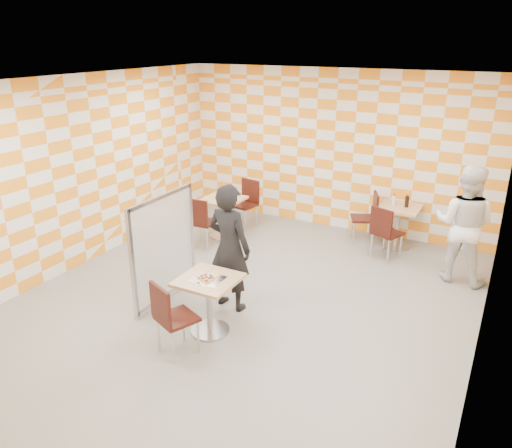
{
  "coord_description": "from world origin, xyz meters",
  "views": [
    {
      "loc": [
        3.07,
        -5.34,
        3.53
      ],
      "look_at": [
        0.1,
        0.2,
        1.15
      ],
      "focal_mm": 35.0,
      "sensor_mm": 36.0,
      "label": 1
    }
  ],
  "objects_px": {
    "chair_second_front": "(384,229)",
    "chair_second_side": "(369,214)",
    "man_dark": "(229,248)",
    "chair_empty_near": "(200,219)",
    "soda_bottle": "(407,201)",
    "sport_bottle": "(394,200)",
    "chair_empty_far": "(247,199)",
    "chair_main_front": "(170,314)",
    "partition": "(164,247)",
    "main_table": "(209,296)",
    "man_white": "(464,224)",
    "empty_table": "(223,211)",
    "second_table": "(398,220)"
  },
  "relations": [
    {
      "from": "chair_second_front",
      "to": "sport_bottle",
      "type": "bearing_deg",
      "value": 93.95
    },
    {
      "from": "chair_empty_near",
      "to": "man_white",
      "type": "height_order",
      "value": "man_white"
    },
    {
      "from": "chair_second_front",
      "to": "chair_second_side",
      "type": "xyz_separation_m",
      "value": [
        -0.44,
        0.62,
        0.0
      ]
    },
    {
      "from": "chair_main_front",
      "to": "chair_empty_near",
      "type": "xyz_separation_m",
      "value": [
        -1.48,
        2.8,
        0.0
      ]
    },
    {
      "from": "empty_table",
      "to": "chair_second_front",
      "type": "bearing_deg",
      "value": 7.74
    },
    {
      "from": "sport_bottle",
      "to": "soda_bottle",
      "type": "distance_m",
      "value": 0.23
    },
    {
      "from": "second_table",
      "to": "man_white",
      "type": "bearing_deg",
      "value": -36.45
    },
    {
      "from": "second_table",
      "to": "man_white",
      "type": "xyz_separation_m",
      "value": [
        1.13,
        -0.83,
        0.4
      ]
    },
    {
      "from": "man_white",
      "to": "soda_bottle",
      "type": "height_order",
      "value": "man_white"
    },
    {
      "from": "sport_bottle",
      "to": "chair_second_side",
      "type": "bearing_deg",
      "value": -166.36
    },
    {
      "from": "partition",
      "to": "sport_bottle",
      "type": "relative_size",
      "value": 7.75
    },
    {
      "from": "chair_second_side",
      "to": "sport_bottle",
      "type": "height_order",
      "value": "sport_bottle"
    },
    {
      "from": "partition",
      "to": "man_dark",
      "type": "bearing_deg",
      "value": 14.91
    },
    {
      "from": "chair_second_side",
      "to": "second_table",
      "type": "bearing_deg",
      "value": 2.59
    },
    {
      "from": "sport_bottle",
      "to": "second_table",
      "type": "bearing_deg",
      "value": -30.4
    },
    {
      "from": "chair_empty_far",
      "to": "man_dark",
      "type": "height_order",
      "value": "man_dark"
    },
    {
      "from": "main_table",
      "to": "partition",
      "type": "height_order",
      "value": "partition"
    },
    {
      "from": "partition",
      "to": "sport_bottle",
      "type": "height_order",
      "value": "partition"
    },
    {
      "from": "second_table",
      "to": "man_dark",
      "type": "xyz_separation_m",
      "value": [
        -1.53,
        -3.17,
        0.37
      ]
    },
    {
      "from": "chair_main_front",
      "to": "partition",
      "type": "relative_size",
      "value": 0.6
    },
    {
      "from": "empty_table",
      "to": "man_white",
      "type": "bearing_deg",
      "value": 2.89
    },
    {
      "from": "main_table",
      "to": "chair_empty_far",
      "type": "height_order",
      "value": "chair_empty_far"
    },
    {
      "from": "second_table",
      "to": "chair_empty_near",
      "type": "height_order",
      "value": "chair_empty_near"
    },
    {
      "from": "chair_second_side",
      "to": "chair_empty_near",
      "type": "xyz_separation_m",
      "value": [
        -2.51,
        -1.65,
        0.0
      ]
    },
    {
      "from": "man_dark",
      "to": "soda_bottle",
      "type": "relative_size",
      "value": 7.65
    },
    {
      "from": "partition",
      "to": "chair_empty_near",
      "type": "bearing_deg",
      "value": 108.86
    },
    {
      "from": "second_table",
      "to": "empty_table",
      "type": "bearing_deg",
      "value": -160.61
    },
    {
      "from": "man_dark",
      "to": "chair_main_front",
      "type": "bearing_deg",
      "value": 94.77
    },
    {
      "from": "chair_second_side",
      "to": "man_white",
      "type": "distance_m",
      "value": 1.87
    },
    {
      "from": "chair_main_front",
      "to": "soda_bottle",
      "type": "bearing_deg",
      "value": 69.8
    },
    {
      "from": "man_dark",
      "to": "chair_empty_near",
      "type": "bearing_deg",
      "value": -38.96
    },
    {
      "from": "empty_table",
      "to": "man_dark",
      "type": "distance_m",
      "value": 2.59
    },
    {
      "from": "chair_second_side",
      "to": "chair_empty_far",
      "type": "xyz_separation_m",
      "value": [
        -2.33,
        -0.31,
        0.0
      ]
    },
    {
      "from": "chair_empty_near",
      "to": "man_white",
      "type": "bearing_deg",
      "value": 11.46
    },
    {
      "from": "partition",
      "to": "man_white",
      "type": "xyz_separation_m",
      "value": [
        3.56,
        2.58,
        0.12
      ]
    },
    {
      "from": "chair_second_front",
      "to": "chair_second_side",
      "type": "distance_m",
      "value": 0.77
    },
    {
      "from": "chair_empty_near",
      "to": "main_table",
      "type": "bearing_deg",
      "value": -53.55
    },
    {
      "from": "partition",
      "to": "chair_empty_far",
      "type": "bearing_deg",
      "value": 97.5
    },
    {
      "from": "chair_second_front",
      "to": "sport_bottle",
      "type": "height_order",
      "value": "sport_bottle"
    },
    {
      "from": "main_table",
      "to": "man_white",
      "type": "xyz_separation_m",
      "value": [
        2.55,
        3.02,
        0.4
      ]
    },
    {
      "from": "partition",
      "to": "man_white",
      "type": "relative_size",
      "value": 0.85
    },
    {
      "from": "chair_second_side",
      "to": "sport_bottle",
      "type": "relative_size",
      "value": 4.62
    },
    {
      "from": "soda_bottle",
      "to": "main_table",
      "type": "bearing_deg",
      "value": -111.43
    },
    {
      "from": "soda_bottle",
      "to": "sport_bottle",
      "type": "bearing_deg",
      "value": 173.2
    },
    {
      "from": "chair_empty_far",
      "to": "man_dark",
      "type": "bearing_deg",
      "value": -65.16
    },
    {
      "from": "sport_bottle",
      "to": "main_table",
      "type": "bearing_deg",
      "value": -108.29
    },
    {
      "from": "partition",
      "to": "man_dark",
      "type": "relative_size",
      "value": 0.88
    },
    {
      "from": "chair_second_side",
      "to": "soda_bottle",
      "type": "distance_m",
      "value": 0.7
    },
    {
      "from": "chair_main_front",
      "to": "soda_bottle",
      "type": "relative_size",
      "value": 4.02
    },
    {
      "from": "chair_empty_far",
      "to": "partition",
      "type": "relative_size",
      "value": 0.6
    }
  ]
}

